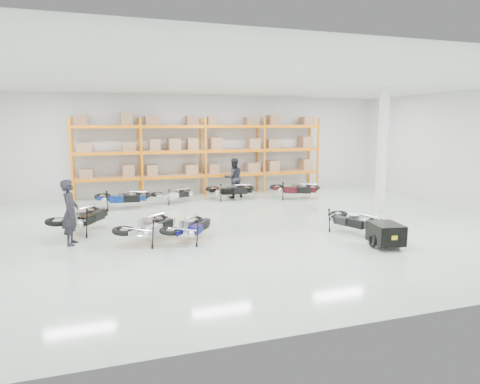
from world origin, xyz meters
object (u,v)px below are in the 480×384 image
object	(u,v)px
moto_back_b	(174,192)
person_left	(70,212)
moto_touring_right	(352,216)
person_back	(234,178)
moto_silver_left	(149,222)
trailer	(386,234)
moto_black_far_left	(82,213)
moto_back_d	(295,186)
moto_blue_centre	(190,223)
moto_back_c	(231,187)
moto_back_a	(122,194)

from	to	relation	value
moto_back_b	person_left	size ratio (longest dim) A/B	0.88
moto_touring_right	person_back	xyz separation A→B (m)	(-1.48, 7.06, 0.36)
moto_silver_left	person_back	world-z (taller)	person_back
trailer	moto_black_far_left	bearing A→B (deg)	160.55
moto_silver_left	moto_touring_right	size ratio (longest dim) A/B	1.10
moto_silver_left	moto_back_d	distance (m)	8.44
person_left	moto_back_b	bearing A→B (deg)	-25.88
moto_blue_centre	moto_silver_left	bearing A→B (deg)	26.09
moto_touring_right	moto_back_b	distance (m)	7.78
moto_black_far_left	moto_back_c	world-z (taller)	moto_black_far_left
moto_back_b	moto_touring_right	bearing A→B (deg)	-164.41
moto_blue_centre	moto_touring_right	xyz separation A→B (m)	(4.77, -0.64, -0.01)
moto_back_a	person_left	size ratio (longest dim) A/B	1.04
moto_blue_centre	person_back	world-z (taller)	person_back
moto_silver_left	moto_black_far_left	xyz separation A→B (m)	(-1.80, 1.71, 0.03)
moto_blue_centre	moto_back_b	size ratio (longest dim) A/B	1.09
moto_touring_right	moto_back_d	size ratio (longest dim) A/B	0.90
moto_blue_centre	person_back	size ratio (longest dim) A/B	0.98
moto_blue_centre	moto_back_a	bearing A→B (deg)	-35.41
moto_silver_left	person_left	bearing A→B (deg)	32.44
person_back	moto_back_c	bearing A→B (deg)	58.38
moto_touring_right	person_back	bearing A→B (deg)	83.75
moto_black_far_left	moto_back_b	world-z (taller)	moto_black_far_left
trailer	person_left	xyz separation A→B (m)	(-7.86, 2.89, 0.51)
moto_black_far_left	moto_touring_right	distance (m)	8.07
moto_black_far_left	trailer	xyz separation A→B (m)	(7.64, -4.19, -0.22)
moto_blue_centre	moto_black_far_left	world-z (taller)	moto_black_far_left
moto_back_d	moto_touring_right	bearing A→B (deg)	-165.51
trailer	person_left	distance (m)	8.39
moto_touring_right	moto_back_c	bearing A→B (deg)	87.15
moto_back_c	moto_black_far_left	bearing A→B (deg)	130.76
moto_silver_left	moto_back_d	bearing A→B (deg)	-99.88
moto_silver_left	moto_touring_right	distance (m)	5.91
moto_back_c	person_left	size ratio (longest dim) A/B	1.03
moto_touring_right	person_back	distance (m)	7.22
moto_black_far_left	moto_touring_right	world-z (taller)	moto_black_far_left
moto_back_b	moto_back_d	bearing A→B (deg)	-114.36
moto_back_a	moto_touring_right	bearing A→B (deg)	-126.09
moto_blue_centre	trailer	size ratio (longest dim) A/B	1.10
moto_silver_left	moto_touring_right	bearing A→B (deg)	-144.89
moto_blue_centre	moto_touring_right	distance (m)	4.81
moto_silver_left	trailer	xyz separation A→B (m)	(5.84, -2.48, -0.19)
moto_back_b	person_back	world-z (taller)	person_back
moto_black_far_left	moto_back_b	xyz separation A→B (m)	(3.42, 3.94, -0.12)
trailer	moto_back_a	bearing A→B (deg)	138.93
moto_back_a	moto_back_c	xyz separation A→B (m)	(4.51, 0.54, -0.00)
moto_back_a	moto_back_b	xyz separation A→B (m)	(2.06, 0.55, -0.08)
moto_back_b	moto_back_a	bearing A→B (deg)	87.66
moto_back_a	moto_back_d	bearing A→B (deg)	-83.22
moto_back_b	moto_back_c	xyz separation A→B (m)	(2.44, -0.01, 0.08)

